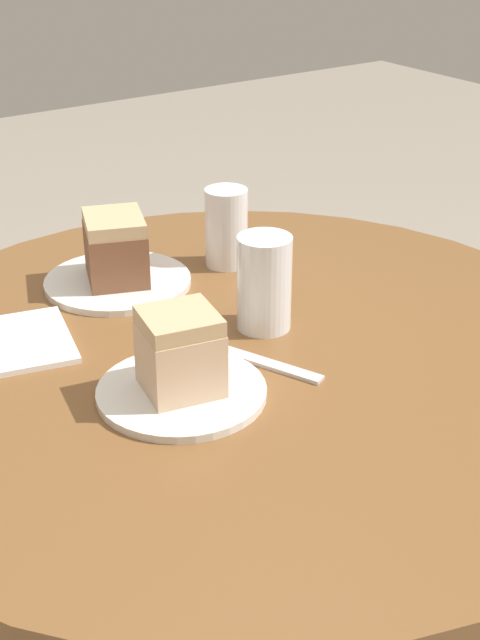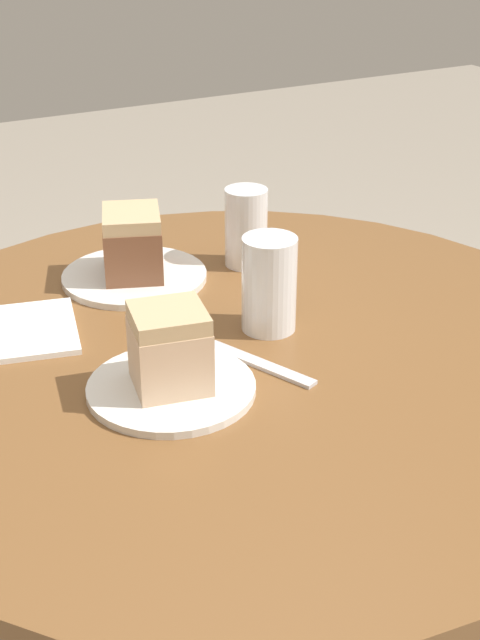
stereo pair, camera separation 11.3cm
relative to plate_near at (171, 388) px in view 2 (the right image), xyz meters
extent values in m
cylinder|color=brown|center=(-0.06, 0.12, -0.36)|extent=(0.09, 0.09, 0.66)
cylinder|color=brown|center=(-0.06, 0.12, -0.02)|extent=(1.02, 1.02, 0.03)
cylinder|color=brown|center=(-0.28, 0.80, -0.50)|extent=(0.04, 0.04, 0.42)
cylinder|color=silver|center=(0.00, 0.00, 0.00)|extent=(0.20, 0.20, 0.01)
cylinder|color=silver|center=(-0.32, 0.08, 0.00)|extent=(0.22, 0.22, 0.01)
cube|color=beige|center=(0.00, 0.00, 0.04)|extent=(0.10, 0.10, 0.08)
cube|color=tan|center=(0.00, 0.00, 0.09)|extent=(0.10, 0.10, 0.02)
cube|color=brown|center=(-0.32, 0.08, 0.04)|extent=(0.13, 0.12, 0.08)
cube|color=tan|center=(-0.32, 0.08, 0.09)|extent=(0.12, 0.11, 0.02)
cylinder|color=beige|center=(-0.29, 0.26, 0.03)|extent=(0.06, 0.06, 0.08)
cylinder|color=white|center=(-0.29, 0.26, 0.06)|extent=(0.07, 0.07, 0.12)
cylinder|color=silver|center=(-0.09, 0.18, 0.03)|extent=(0.06, 0.06, 0.08)
cylinder|color=white|center=(-0.09, 0.18, 0.06)|extent=(0.07, 0.07, 0.13)
cube|color=white|center=(-0.23, -0.12, 0.00)|extent=(0.19, 0.19, 0.01)
cube|color=silver|center=(0.00, 0.12, 0.00)|extent=(0.16, 0.08, 0.00)
camera|label=1|loc=(0.77, -0.45, 0.55)|focal=50.00mm
camera|label=2|loc=(0.83, -0.35, 0.55)|focal=50.00mm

